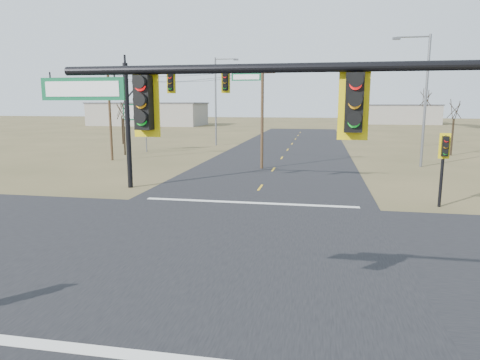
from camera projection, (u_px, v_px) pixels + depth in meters
name	position (u px, v px, depth m)	size (l,w,h in m)	color
ground	(218.00, 246.00, 16.67)	(320.00, 320.00, 0.00)	brown
road_ew	(218.00, 246.00, 16.67)	(160.00, 14.00, 0.02)	black
road_ns	(218.00, 246.00, 16.67)	(14.00, 160.00, 0.02)	black
stop_bar_near	(138.00, 355.00, 9.41)	(12.00, 0.40, 0.01)	silver
stop_bar_far	(249.00, 203.00, 23.92)	(12.00, 0.40, 0.01)	silver
mast_arm_near	(363.00, 136.00, 7.72)	(10.33, 0.44, 6.73)	black
mast_arm_far	(168.00, 100.00, 26.93)	(9.92, 0.60, 8.03)	black
pedestal_signal_ne	(444.00, 153.00, 22.44)	(0.58, 0.50, 4.00)	black
utility_pole_near	(262.00, 116.00, 35.84)	(2.09, 0.46, 8.60)	#4D3721
utility_pole_far	(110.00, 115.00, 41.34)	(2.04, 0.46, 8.40)	#4D3721
highway_sign	(136.00, 118.00, 48.89)	(2.71, 1.22, 5.46)	slate
streetlight_a	(423.00, 94.00, 36.64)	(3.14, 0.39, 11.25)	slate
streetlight_c	(217.00, 97.00, 56.07)	(3.18, 0.46, 11.37)	slate
bare_tree_a	(123.00, 109.00, 45.56)	(3.22, 3.22, 6.18)	black
bare_tree_b	(121.00, 109.00, 58.18)	(2.86, 2.86, 5.98)	black
bare_tree_c	(455.00, 109.00, 45.20)	(2.71, 2.71, 6.31)	black
bare_tree_d	(426.00, 97.00, 55.07)	(3.58, 3.58, 7.83)	black
warehouse_left	(149.00, 114.00, 110.51)	(28.00, 14.00, 5.50)	gray
warehouse_mid	(399.00, 115.00, 118.14)	(20.00, 12.00, 5.00)	gray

